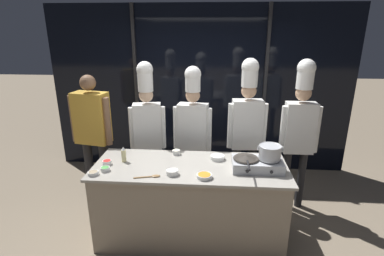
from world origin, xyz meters
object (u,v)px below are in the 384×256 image
Objects in this scene: portable_stove at (257,164)px; prep_bowl_onion at (172,172)px; prep_bowl_carrots at (204,176)px; prep_bowl_garlic at (217,157)px; prep_bowl_scallions at (105,169)px; serving_spoon_slotted at (152,176)px; squeeze_bottle_oil at (124,155)px; prep_bowl_mushrooms at (93,173)px; chef_sous at (193,125)px; chef_line at (247,121)px; prep_bowl_bell_pepper at (107,162)px; stock_pot at (270,152)px; person_guest at (92,127)px; frying_pan at (246,157)px; chef_head at (147,122)px; chef_pastry at (300,123)px; prep_bowl_noodles at (176,152)px.

prep_bowl_onion is (-0.88, -0.19, -0.03)m from portable_stove.
portable_stove is at bearing 22.99° from prep_bowl_carrots.
prep_bowl_garlic is 1.28× the size of prep_bowl_onion.
prep_bowl_onion is 1.31× the size of prep_bowl_scallions.
squeeze_bottle_oil is at bearing 139.22° from serving_spoon_slotted.
prep_bowl_mushrooms is 0.86× the size of prep_bowl_onion.
portable_stove is 1.13m from chef_sous.
chef_line is (1.04, 1.11, 0.27)m from serving_spoon_slotted.
prep_bowl_onion is 0.33m from prep_bowl_carrots.
prep_bowl_bell_pepper is at bearing 102.82° from prep_bowl_scallions.
stock_pot reaches higher than prep_bowl_bell_pepper.
prep_bowl_carrots is at bearing -7.62° from prep_bowl_onion.
person_guest is (-0.40, 1.03, 0.14)m from prep_bowl_mushrooms.
chef_sous reaches higher than prep_bowl_bell_pepper.
chef_line is at bearing 100.41° from stock_pot.
prep_bowl_onion is at bearing -2.44° from prep_bowl_scallions.
frying_pan is 2.87× the size of prep_bowl_garlic.
squeeze_bottle_oil reaches higher than prep_bowl_carrots.
prep_bowl_bell_pepper is (-1.63, -0.01, -0.03)m from portable_stove.
person_guest is (-2.09, 0.77, 0.11)m from portable_stove.
stock_pot is (0.12, 0.00, 0.14)m from portable_stove.
chef_line is (1.31, 0.05, 0.03)m from chef_head.
chef_line is at bearing -170.79° from chef_sous.
squeeze_bottle_oil is 0.09× the size of chef_pastry.
frying_pan reaches higher than prep_bowl_carrots.
prep_bowl_bell_pepper is 0.38× the size of serving_spoon_slotted.
chef_sous reaches higher than stock_pot.
prep_bowl_noodles is at bearing 167.93° from prep_bowl_garlic.
prep_bowl_bell_pepper is 0.77m from prep_bowl_onion.
person_guest is 0.91× the size of chef_head.
chef_pastry is at bearing 31.05° from serving_spoon_slotted.
squeeze_bottle_oil is 1.06m from prep_bowl_garlic.
chef_pastry is (0.73, 0.77, 0.15)m from frying_pan.
frying_pan is 1.59m from prep_bowl_mushrooms.
serving_spoon_slotted is (-0.19, -0.07, -0.02)m from prep_bowl_onion.
prep_bowl_bell_pepper is at bearing 23.95° from chef_line.
chef_sous reaches higher than prep_bowl_onion.
squeeze_bottle_oil reaches higher than prep_bowl_noodles.
prep_bowl_scallions is 0.05× the size of chef_head.
stock_pot is 0.13× the size of chef_pastry.
squeeze_bottle_oil is 0.10× the size of person_guest.
prep_bowl_carrots is at bearing 116.85° from chef_head.
prep_bowl_bell_pepper reaches higher than serving_spoon_slotted.
prep_bowl_noodles is at bearing 73.82° from serving_spoon_slotted.
prep_bowl_onion is 0.07× the size of chef_head.
prep_bowl_bell_pepper is (-1.51, -0.00, -0.11)m from frying_pan.
chef_pastry is (2.30, 1.02, 0.27)m from prep_bowl_mushrooms.
prep_bowl_onion reaches higher than prep_bowl_mushrooms.
portable_stove is 0.96m from prep_bowl_noodles.
chef_sous is (-0.63, 0.84, 0.07)m from frying_pan.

